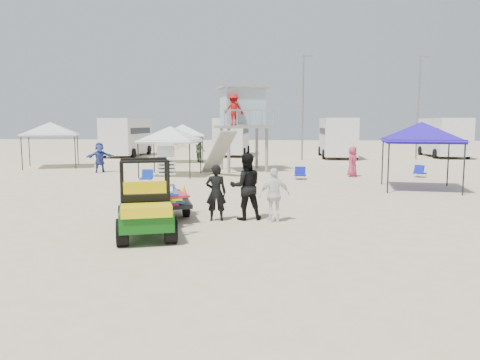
# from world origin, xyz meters

# --- Properties ---
(ground) EXTENTS (140.00, 140.00, 0.00)m
(ground) POSITION_xyz_m (0.00, 0.00, 0.00)
(ground) COLOR beige
(ground) RESTS_ON ground
(utility_cart) EXTENTS (1.99, 2.79, 1.92)m
(utility_cart) POSITION_xyz_m (-1.80, 1.72, 0.89)
(utility_cart) COLOR #0B4B0E
(utility_cart) RESTS_ON ground
(surf_trailer) EXTENTS (1.78, 2.46, 1.99)m
(surf_trailer) POSITION_xyz_m (-1.79, 4.06, 0.81)
(surf_trailer) COLOR black
(surf_trailer) RESTS_ON ground
(man_left) EXTENTS (0.65, 0.47, 1.65)m
(man_left) POSITION_xyz_m (-0.28, 3.76, 0.83)
(man_left) COLOR black
(man_left) RESTS_ON ground
(man_mid) EXTENTS (1.12, 0.97, 1.96)m
(man_mid) POSITION_xyz_m (0.57, 4.01, 0.98)
(man_mid) COLOR black
(man_mid) RESTS_ON ground
(man_right) EXTENTS (0.99, 0.66, 1.56)m
(man_right) POSITION_xyz_m (1.42, 3.76, 0.78)
(man_right) COLOR white
(man_right) RESTS_ON ground
(lifeguard_tower) EXTENTS (3.86, 3.86, 4.89)m
(lifeguard_tower) POSITION_xyz_m (-0.88, 18.41, 3.64)
(lifeguard_tower) COLOR gray
(lifeguard_tower) RESTS_ON ground
(canopy_blue) EXTENTS (3.35, 3.35, 3.30)m
(canopy_blue) POSITION_xyz_m (7.47, 11.06, 2.75)
(canopy_blue) COLOR black
(canopy_blue) RESTS_ON ground
(canopy_white_a) EXTENTS (2.95, 2.95, 3.08)m
(canopy_white_a) POSITION_xyz_m (-4.48, 15.27, 2.53)
(canopy_white_a) COLOR black
(canopy_white_a) RESTS_ON ground
(canopy_white_b) EXTENTS (4.19, 4.19, 3.32)m
(canopy_white_b) POSITION_xyz_m (-13.32, 19.25, 2.77)
(canopy_white_b) COLOR black
(canopy_white_b) RESTS_ON ground
(canopy_white_c) EXTENTS (3.49, 3.49, 3.17)m
(canopy_white_c) POSITION_xyz_m (-5.73, 23.93, 2.62)
(canopy_white_c) COLOR black
(canopy_white_c) RESTS_ON ground
(umbrella_a) EXTENTS (2.46, 2.48, 1.73)m
(umbrella_a) POSITION_xyz_m (-5.78, 20.42, 0.87)
(umbrella_a) COLOR red
(umbrella_a) RESTS_ON ground
(umbrella_b) EXTENTS (2.67, 2.68, 1.74)m
(umbrella_b) POSITION_xyz_m (-4.60, 16.66, 0.87)
(umbrella_b) COLOR orange
(umbrella_b) RESTS_ON ground
(cone_near) EXTENTS (0.34, 0.34, 0.50)m
(cone_near) POSITION_xyz_m (-3.10, 9.26, 0.25)
(cone_near) COLOR #F95607
(cone_near) RESTS_ON ground
(cone_far) EXTENTS (0.34, 0.34, 0.50)m
(cone_far) POSITION_xyz_m (-2.08, 7.66, 0.25)
(cone_far) COLOR orange
(cone_far) RESTS_ON ground
(beach_chair_a) EXTENTS (0.55, 0.58, 0.64)m
(beach_chair_a) POSITION_xyz_m (-4.88, 12.10, 0.31)
(beach_chair_a) COLOR #0E2B9D
(beach_chair_a) RESTS_ON ground
(beach_chair_b) EXTENTS (0.62, 0.66, 0.64)m
(beach_chair_b) POSITION_xyz_m (2.48, 14.26, 0.31)
(beach_chair_b) COLOR #0F15A3
(beach_chair_b) RESTS_ON ground
(beach_chair_c) EXTENTS (0.74, 0.86, 0.64)m
(beach_chair_c) POSITION_xyz_m (8.81, 15.88, 0.31)
(beach_chair_c) COLOR #101EAF
(beach_chair_c) RESTS_ON ground
(rv_far_left) EXTENTS (2.64, 6.80, 3.25)m
(rv_far_left) POSITION_xyz_m (-12.00, 29.99, 1.80)
(rv_far_left) COLOR silver
(rv_far_left) RESTS_ON ground
(rv_mid_left) EXTENTS (2.65, 6.50, 3.25)m
(rv_mid_left) POSITION_xyz_m (-3.00, 31.49, 1.80)
(rv_mid_left) COLOR silver
(rv_mid_left) RESTS_ON ground
(rv_mid_right) EXTENTS (2.64, 7.00, 3.25)m
(rv_mid_right) POSITION_xyz_m (6.00, 29.99, 1.80)
(rv_mid_right) COLOR silver
(rv_mid_right) RESTS_ON ground
(rv_far_right) EXTENTS (2.64, 6.60, 3.25)m
(rv_far_right) POSITION_xyz_m (15.00, 31.49, 1.80)
(rv_far_right) COLOR silver
(rv_far_right) RESTS_ON ground
(light_pole_left) EXTENTS (0.14, 0.14, 8.00)m
(light_pole_left) POSITION_xyz_m (3.00, 27.00, 4.00)
(light_pole_left) COLOR slate
(light_pole_left) RESTS_ON ground
(light_pole_right) EXTENTS (0.14, 0.14, 8.00)m
(light_pole_right) POSITION_xyz_m (12.00, 28.50, 4.00)
(light_pole_right) COLOR slate
(light_pole_right) RESTS_ON ground
(distant_beachgoers) EXTENTS (15.43, 9.65, 1.74)m
(distant_beachgoers) POSITION_xyz_m (-4.54, 18.81, 0.86)
(distant_beachgoers) COLOR #B13253
(distant_beachgoers) RESTS_ON ground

